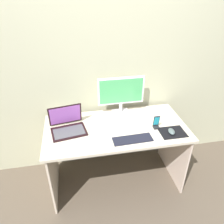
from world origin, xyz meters
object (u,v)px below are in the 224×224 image
object	(u,v)px
mouse	(171,131)
monitor	(121,93)
fishbowl	(70,113)
phone_in_dock	(156,124)
laptop	(68,126)
keyboard_external	(133,139)

from	to	relation	value
mouse	monitor	bearing A→B (deg)	136.85
fishbowl	phone_in_dock	world-z (taller)	same
laptop	fishbowl	xyz separation A→B (m)	(0.03, 0.21, 0.02)
mouse	phone_in_dock	size ratio (longest dim) A/B	0.72
phone_in_dock	keyboard_external	bearing A→B (deg)	-152.94
phone_in_dock	laptop	bearing A→B (deg)	171.86
monitor	laptop	distance (m)	0.66
monitor	laptop	bearing A→B (deg)	-158.58
monitor	phone_in_dock	distance (m)	0.49
fishbowl	mouse	distance (m)	1.05
keyboard_external	phone_in_dock	world-z (taller)	phone_in_dock
keyboard_external	phone_in_dock	distance (m)	0.32
keyboard_external	fishbowl	bearing A→B (deg)	137.80
monitor	keyboard_external	world-z (taller)	monitor
keyboard_external	phone_in_dock	size ratio (longest dim) A/B	2.67
keyboard_external	phone_in_dock	bearing A→B (deg)	25.46
laptop	mouse	xyz separation A→B (m)	(0.98, -0.24, -0.03)
monitor	fishbowl	bearing A→B (deg)	-177.91
monitor	mouse	distance (m)	0.65
monitor	mouse	bearing A→B (deg)	-49.73
monitor	keyboard_external	size ratio (longest dim) A/B	1.34
keyboard_external	laptop	bearing A→B (deg)	153.92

